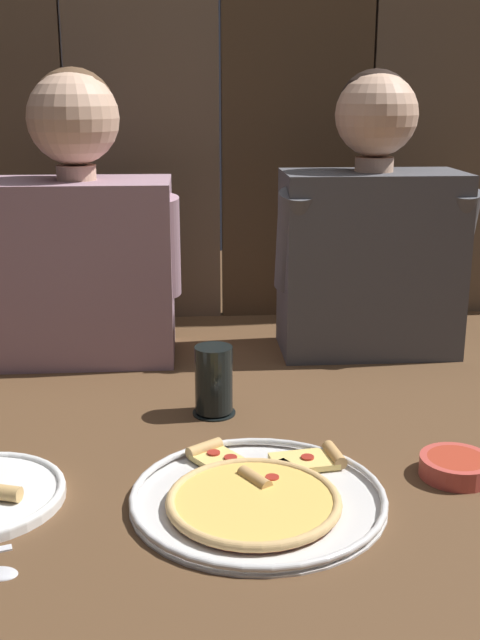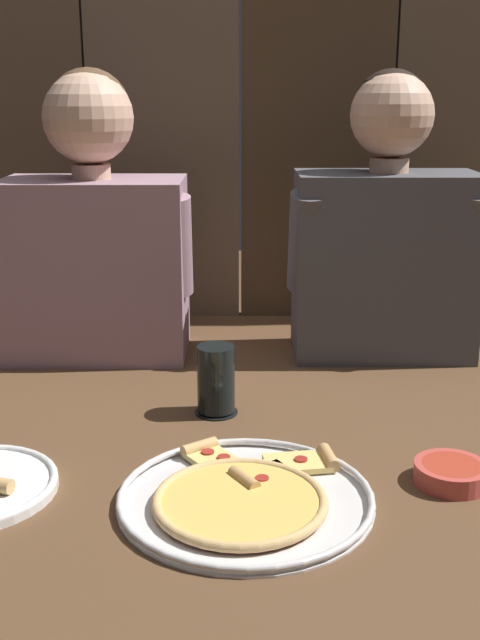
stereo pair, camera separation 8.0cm
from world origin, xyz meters
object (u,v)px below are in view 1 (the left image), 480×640
drinking_glass (214,381)px  diner_left (80,232)px  dipping_bowl (456,466)px  diner_right (371,230)px  pizza_tray (258,496)px

drinking_glass → diner_left: 0.48m
diner_left → dipping_bowl: bearing=-44.1°
dipping_bowl → diner_right: diner_right is taller
drinking_glass → diner_left: size_ratio=0.21×
pizza_tray → drinking_glass: drinking_glass is taller
pizza_tray → diner_left: (-0.31, 0.65, 0.26)m
pizza_tray → diner_left: bearing=115.7°
pizza_tray → dipping_bowl: bearing=10.8°
diner_right → diner_left: bearing=179.9°
pizza_tray → diner_left: size_ratio=0.60×
diner_right → drinking_glass: bearing=-136.0°
diner_left → diner_right: 0.61m
pizza_tray → drinking_glass: 0.32m
pizza_tray → diner_right: (0.30, 0.65, 0.26)m
dipping_bowl → diner_right: (-0.00, 0.60, 0.25)m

